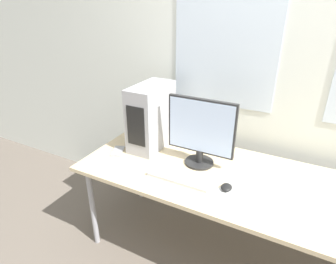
# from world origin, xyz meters

# --- Properties ---
(wall_back) EXTENTS (8.00, 0.07, 2.70)m
(wall_back) POSITION_xyz_m (0.00, 0.94, 1.35)
(wall_back) COLOR silver
(wall_back) RESTS_ON ground_plane
(desk) EXTENTS (2.57, 0.81, 0.71)m
(desk) POSITION_xyz_m (0.00, 0.40, 0.68)
(desk) COLOR #D1BA8E
(desk) RESTS_ON ground_plane
(pc_tower) EXTENTS (0.20, 0.41, 0.48)m
(pc_tower) POSITION_xyz_m (-0.96, 0.54, 0.95)
(pc_tower) COLOR #9E9EA3
(pc_tower) RESTS_ON desk
(monitor_main) EXTENTS (0.46, 0.20, 0.47)m
(monitor_main) POSITION_xyz_m (-0.53, 0.46, 0.96)
(monitor_main) COLOR black
(monitor_main) RESTS_ON desk
(keyboard) EXTENTS (0.41, 0.15, 0.02)m
(keyboard) POSITION_xyz_m (-0.57, 0.24, 0.73)
(keyboard) COLOR silver
(keyboard) RESTS_ON desk
(mouse) EXTENTS (0.07, 0.08, 0.03)m
(mouse) POSITION_xyz_m (-0.27, 0.26, 0.73)
(mouse) COLOR black
(mouse) RESTS_ON desk
(cell_phone) EXTENTS (0.13, 0.17, 0.01)m
(cell_phone) POSITION_xyz_m (-1.13, 0.33, 0.72)
(cell_phone) COLOR #99999E
(cell_phone) RESTS_ON desk
(paper_sheet_left) EXTENTS (0.30, 0.35, 0.00)m
(paper_sheet_left) POSITION_xyz_m (-0.21, 0.23, 0.72)
(paper_sheet_left) COLOR white
(paper_sheet_left) RESTS_ON desk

